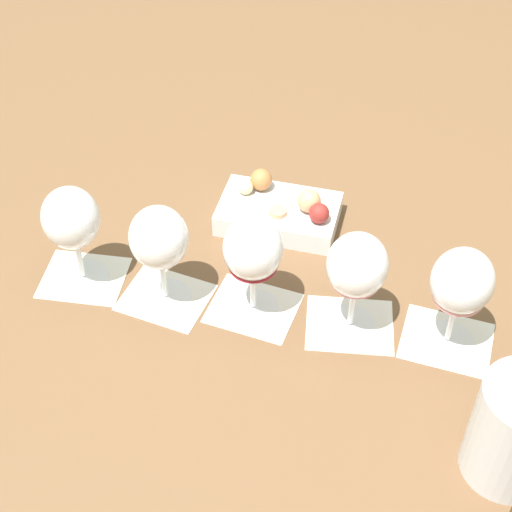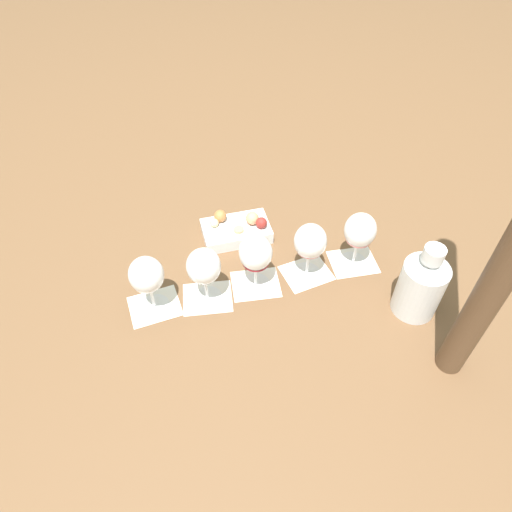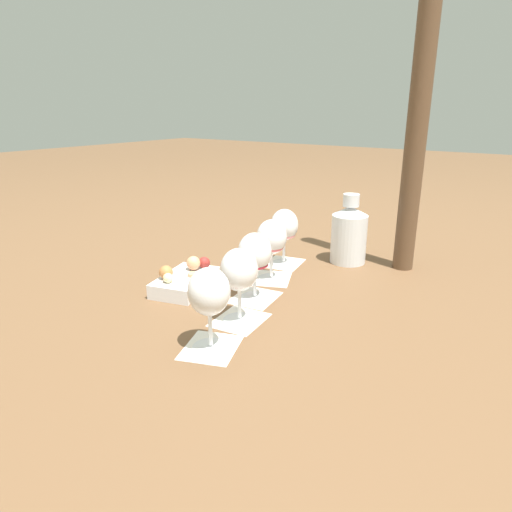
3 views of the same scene
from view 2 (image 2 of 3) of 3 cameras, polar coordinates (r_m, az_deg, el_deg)
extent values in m
plane|color=brown|center=(1.11, -0.23, -3.58)|extent=(8.00, 8.00, 0.00)
cube|color=silver|center=(1.18, 11.84, -0.72)|extent=(0.13, 0.12, 0.00)
cube|color=silver|center=(1.14, 6.13, -2.11)|extent=(0.14, 0.13, 0.00)
cube|color=silver|center=(1.11, -0.29, -3.69)|extent=(0.13, 0.11, 0.00)
cube|color=silver|center=(1.09, -6.28, -5.20)|extent=(0.13, 0.11, 0.00)
cube|color=silver|center=(1.10, -12.74, -6.12)|extent=(0.14, 0.13, 0.00)
cylinder|color=white|center=(1.18, 11.87, -0.60)|extent=(0.07, 0.07, 0.01)
cylinder|color=white|center=(1.16, 12.14, 0.62)|extent=(0.01, 0.01, 0.07)
ellipsoid|color=white|center=(1.11, 12.71, 3.19)|extent=(0.08, 0.08, 0.09)
ellipsoid|color=pink|center=(1.13, 12.48, 2.14)|extent=(0.06, 0.06, 0.02)
cylinder|color=white|center=(1.14, 6.15, -1.98)|extent=(0.07, 0.07, 0.01)
cylinder|color=white|center=(1.11, 6.29, -0.75)|extent=(0.01, 0.01, 0.07)
ellipsoid|color=white|center=(1.06, 6.60, 1.86)|extent=(0.08, 0.08, 0.09)
ellipsoid|color=#D35862|center=(1.08, 6.49, 0.92)|extent=(0.06, 0.06, 0.03)
cylinder|color=white|center=(1.11, -0.29, -3.57)|extent=(0.07, 0.07, 0.01)
cylinder|color=white|center=(1.08, -0.30, -2.34)|extent=(0.01, 0.01, 0.07)
ellipsoid|color=white|center=(1.02, -0.31, 0.28)|extent=(0.08, 0.08, 0.09)
ellipsoid|color=maroon|center=(1.05, -0.30, -0.86)|extent=(0.06, 0.06, 0.02)
cylinder|color=white|center=(1.09, -6.29, -5.08)|extent=(0.07, 0.07, 0.01)
cylinder|color=white|center=(1.06, -6.45, -3.86)|extent=(0.01, 0.01, 0.07)
ellipsoid|color=white|center=(1.01, -6.78, -1.28)|extent=(0.08, 0.08, 0.09)
ellipsoid|color=maroon|center=(1.02, -6.68, -2.12)|extent=(0.06, 0.06, 0.03)
cylinder|color=white|center=(1.09, -12.77, -6.01)|extent=(0.07, 0.07, 0.01)
cylinder|color=white|center=(1.07, -13.09, -4.82)|extent=(0.01, 0.01, 0.07)
ellipsoid|color=white|center=(1.01, -13.76, -2.30)|extent=(0.08, 0.08, 0.09)
ellipsoid|color=#4C1423|center=(1.03, -13.54, -3.11)|extent=(0.06, 0.06, 0.03)
cylinder|color=silver|center=(1.08, 19.56, -3.89)|extent=(0.10, 0.10, 0.14)
cone|color=silver|center=(1.02, 20.68, -0.99)|extent=(0.10, 0.10, 0.02)
cylinder|color=silver|center=(1.00, 21.12, 0.15)|extent=(0.04, 0.04, 0.03)
cube|color=silver|center=(1.22, -2.66, 3.14)|extent=(0.20, 0.15, 0.03)
sphere|color=beige|center=(1.20, -5.43, 4.14)|extent=(0.02, 0.02, 0.02)
sphere|color=maroon|center=(1.19, 0.50, 4.17)|extent=(0.03, 0.03, 0.03)
sphere|color=tan|center=(1.20, -0.64, 4.74)|extent=(0.04, 0.04, 0.04)
cylinder|color=tan|center=(1.19, -2.35, 3.28)|extent=(0.03, 0.03, 0.01)
sphere|color=#B2703D|center=(1.21, -4.68, 5.00)|extent=(0.03, 0.03, 0.03)
camera|label=1|loc=(0.36, 72.20, 3.63)|focal=55.00mm
camera|label=3|loc=(0.93, -62.90, -11.82)|focal=32.00mm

